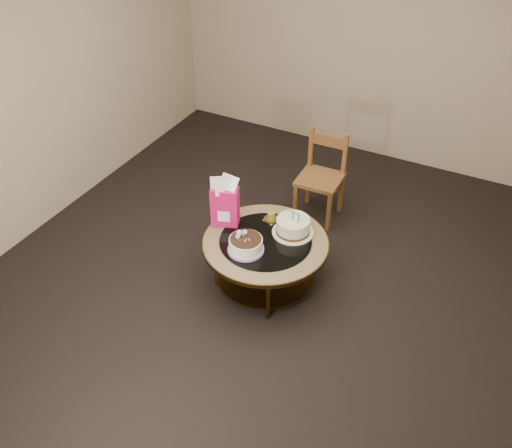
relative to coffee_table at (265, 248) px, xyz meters
The scene contains 8 objects.
ground 0.38m from the coffee_table, 164.05° to the left, with size 5.00×5.00×0.00m, color black.
room_walls 1.16m from the coffee_table, 164.05° to the left, with size 4.52×5.02×2.61m.
coffee_table is the anchor object (origin of this frame).
decorated_cake 0.24m from the coffee_table, 114.08° to the right, with size 0.28×0.28×0.17m.
cream_cake 0.28m from the coffee_table, 51.12° to the left, with size 0.34×0.34×0.21m.
gift_bag 0.50m from the coffee_table, behind, with size 0.25×0.21×0.44m.
pillar_candle 0.29m from the coffee_table, 106.95° to the left, with size 0.12×0.12×0.09m.
dining_chair 1.12m from the coffee_table, 88.93° to the left, with size 0.40×0.40×0.85m.
Camera 1 is at (1.55, -3.15, 3.33)m, focal length 40.00 mm.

